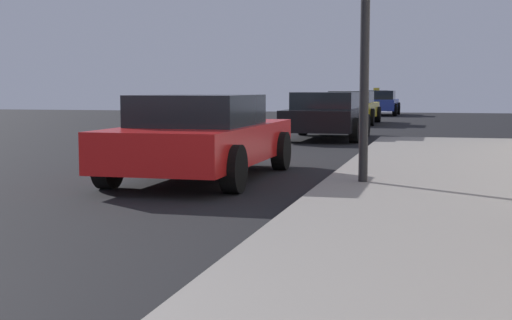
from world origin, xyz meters
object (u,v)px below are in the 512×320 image
car_red (202,136)px  car_white (376,100)px  car_blue (379,103)px  car_black (326,115)px  car_yellow (352,107)px

car_red → car_white: (-0.50, 35.55, -0.00)m
car_blue → car_white: (-0.82, 7.82, 0.00)m
car_black → car_blue: same height
car_white → car_yellow: bearing=-88.1°
car_yellow → car_white: (-0.59, 17.58, -0.00)m
car_yellow → car_red: bearing=-90.3°
car_blue → car_red: bearing=-90.7°
car_red → car_blue: same height
car_red → car_yellow: same height
car_yellow → car_white: size_ratio=1.07×
car_black → car_yellow: same height
car_red → car_yellow: bearing=89.7°
car_yellow → car_blue: same height
car_blue → car_yellow: bearing=-91.4°
car_white → car_red: bearing=-89.2°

